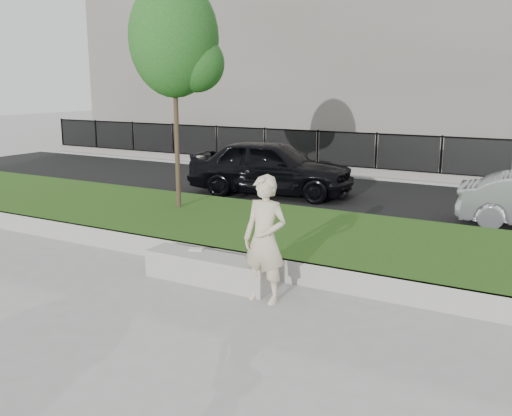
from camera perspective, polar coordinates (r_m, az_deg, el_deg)
The scene contains 12 objects.
ground at distance 9.62m, azimuth -7.32°, elevation -7.80°, with size 90.00×90.00×0.00m, color gray.
grass_bank at distance 11.98m, azimuth 1.25°, elevation -2.61°, with size 34.00×4.00×0.40m, color black.
grass_kerb at distance 10.36m, azimuth -3.90°, elevation -5.07°, with size 34.00×0.08×0.40m, color gray.
street at distance 16.94m, azimuth 10.09°, elevation 1.08°, with size 34.00×7.00×0.04m, color black.
far_pavement at distance 21.17m, azimuth 14.18°, elevation 3.27°, with size 34.00×3.00×0.12m, color gray.
iron_fence at distance 20.15m, azimuth 13.49°, elevation 4.24°, with size 32.00×0.30×1.50m.
building_facade at distance 27.79m, azimuth 18.77°, elevation 15.35°, with size 34.00×10.00×10.00m, color #68635B.
stone_bench at distance 9.71m, azimuth -4.70°, elevation -6.09°, with size 2.29×0.57×0.47m, color gray.
man at distance 8.66m, azimuth 0.90°, elevation -3.16°, with size 0.72×0.47×1.97m, color beige.
book at distance 9.96m, azimuth -6.04°, elevation -4.13°, with size 0.23×0.17×0.03m, color beige.
young_tree at distance 13.46m, azimuth -7.86°, elevation 16.06°, with size 2.12×2.03×5.20m.
car_dark at distance 16.83m, azimuth 1.53°, elevation 4.12°, with size 1.95×4.85×1.65m, color black.
Camera 1 is at (5.46, -7.19, 3.33)m, focal length 40.00 mm.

